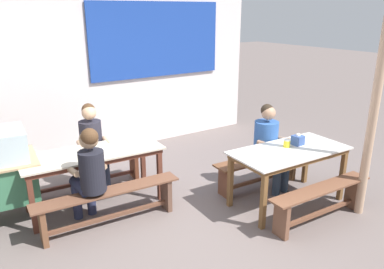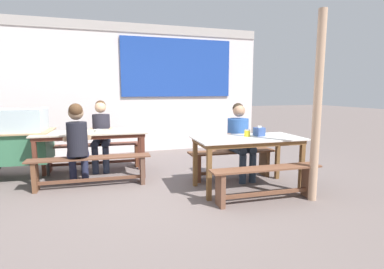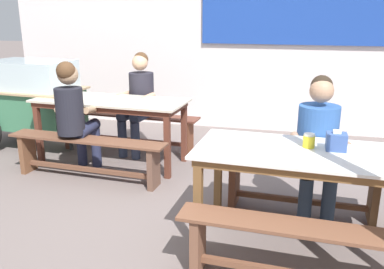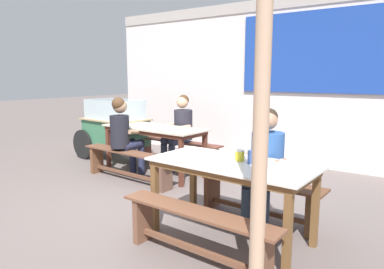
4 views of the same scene
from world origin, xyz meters
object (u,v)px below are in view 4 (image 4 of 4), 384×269
at_px(bench_far_front, 128,162).
at_px(dining_table_far, 154,132).
at_px(person_left_back_turned, 124,132).
at_px(wooden_support_post, 261,129).
at_px(bench_near_front, 196,229).
at_px(soup_bowl, 156,126).
at_px(dining_table_near, 232,170).
at_px(bench_near_back, 258,193).
at_px(condiment_jar, 240,155).
at_px(tissue_box, 257,157).
at_px(person_right_near_table, 265,160).
at_px(food_cart, 115,124).
at_px(bench_far_back, 177,150).
at_px(person_center_facing, 180,128).

bearing_deg(bench_far_front, dining_table_far, 86.66).
xyz_separation_m(dining_table_far, bench_far_front, (-0.03, -0.56, -0.39)).
height_order(person_left_back_turned, wooden_support_post, wooden_support_post).
bearing_deg(wooden_support_post, bench_far_front, 151.58).
xyz_separation_m(bench_near_front, soup_bowl, (-2.01, 1.84, 0.49)).
bearing_deg(dining_table_far, soup_bowl, -32.12).
bearing_deg(person_left_back_turned, wooden_support_post, -28.49).
height_order(dining_table_far, dining_table_near, same).
bearing_deg(bench_near_back, condiment_jar, -88.47).
bearing_deg(tissue_box, wooden_support_post, -64.91).
height_order(person_right_near_table, soup_bowl, person_right_near_table).
distance_m(bench_far_front, soup_bowl, 0.70).
xyz_separation_m(dining_table_far, soup_bowl, (0.11, -0.07, 0.10)).
bearing_deg(bench_far_front, condiment_jar, -17.66).
height_order(food_cart, person_right_near_table, person_right_near_table).
relative_size(bench_far_front, wooden_support_post, 0.73).
relative_size(bench_far_back, bench_far_front, 1.01).
relative_size(dining_table_far, food_cart, 1.10).
height_order(bench_far_front, bench_near_front, same).
bearing_deg(dining_table_far, bench_near_back, -20.09).
bearing_deg(person_right_near_table, person_center_facing, 147.65).
bearing_deg(soup_bowl, tissue_box, -28.19).
xyz_separation_m(dining_table_near, bench_far_front, (-2.17, 0.79, -0.38)).
height_order(person_center_facing, person_right_near_table, person_center_facing).
height_order(bench_near_back, food_cart, food_cart).
relative_size(bench_far_back, person_center_facing, 1.43).
relative_size(person_center_facing, soup_bowl, 10.36).
bearing_deg(soup_bowl, condiment_jar, -29.97).
relative_size(dining_table_far, soup_bowl, 14.91).
xyz_separation_m(bench_far_front, tissue_box, (2.40, -0.72, 0.53)).
relative_size(condiment_jar, soup_bowl, 0.87).
xyz_separation_m(bench_far_front, soup_bowl, (0.14, 0.49, 0.49)).
bearing_deg(wooden_support_post, tissue_box, 115.09).
relative_size(person_right_near_table, soup_bowl, 10.19).
relative_size(dining_table_far, bench_near_front, 1.19).
bearing_deg(food_cart, person_center_facing, 5.80).
height_order(dining_table_near, person_right_near_table, person_right_near_table).
bearing_deg(bench_near_back, tissue_box, -67.51).
relative_size(bench_near_back, bench_near_front, 0.96).
bearing_deg(food_cart, dining_table_near, -26.26).
height_order(tissue_box, soup_bowl, tissue_box).
bearing_deg(tissue_box, person_center_facing, 141.50).
distance_m(person_center_facing, soup_bowl, 0.54).
relative_size(dining_table_far, condiment_jar, 17.13).
bearing_deg(bench_far_back, person_center_facing, -32.81).
bearing_deg(dining_table_near, person_left_back_turned, 159.23).
bearing_deg(dining_table_far, condiment_jar, -30.07).
xyz_separation_m(bench_near_back, condiment_jar, (0.01, -0.47, 0.51)).
bearing_deg(soup_bowl, person_left_back_turned, -127.99).
distance_m(bench_near_front, person_left_back_turned, 2.76).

